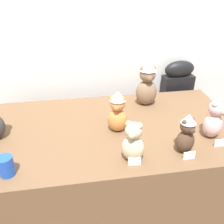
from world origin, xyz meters
TOP-DOWN VIEW (x-y plane):
  - wall_back at (0.00, 0.98)m, footprint 7.00×0.08m
  - display_table at (0.00, 0.25)m, footprint 1.74×0.96m
  - instrument_case at (0.71, 0.86)m, footprint 0.29×0.14m
  - teddy_bear_blush at (0.61, 0.05)m, footprint 0.17×0.16m
  - teddy_bear_mocha at (0.32, 0.54)m, footprint 0.16×0.14m
  - teddy_bear_ginger at (0.03, 0.21)m, footprint 0.16×0.15m
  - teddy_bear_cocoa at (0.38, -0.07)m, footprint 0.14×0.13m
  - teddy_bear_sand at (0.06, -0.09)m, footprint 0.16×0.15m
  - party_cup_blue at (-0.61, -0.10)m, footprint 0.08×0.08m
  - name_card_front_left at (0.06, -0.14)m, footprint 0.07×0.02m
  - name_card_front_middle at (0.61, -0.06)m, footprint 0.07×0.01m
  - name_card_front_right at (0.38, -0.14)m, footprint 0.07×0.01m

SIDE VIEW (x-z plane):
  - display_table at x=0.00m, z-range 0.00..0.72m
  - instrument_case at x=0.71m, z-range 0.00..0.95m
  - name_card_front_left at x=0.06m, z-range 0.72..0.77m
  - name_card_front_middle at x=0.61m, z-range 0.72..0.77m
  - name_card_front_right at x=0.38m, z-range 0.72..0.77m
  - party_cup_blue at x=-0.61m, z-range 0.72..0.83m
  - teddy_bear_sand at x=0.06m, z-range 0.71..0.96m
  - teddy_bear_blush at x=0.61m, z-range 0.71..0.97m
  - teddy_bear_cocoa at x=0.38m, z-range 0.72..0.97m
  - teddy_bear_ginger at x=0.03m, z-range 0.72..1.00m
  - teddy_bear_mocha at x=0.32m, z-range 0.72..1.07m
  - wall_back at x=0.00m, z-range 0.00..2.60m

